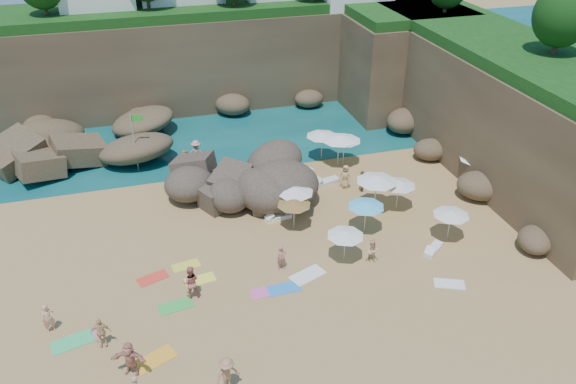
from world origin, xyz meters
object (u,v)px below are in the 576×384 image
object	(u,v)px
lounger_0	(247,190)
person_stand_1	(191,282)
rock_outcrop	(236,196)
parasol_1	(344,138)
person_stand_3	(362,181)
person_stand_4	(345,176)
parasol_0	(322,134)
person_stand_0	(48,318)
parasol_2	(339,138)
person_stand_5	(185,161)
flag_pole	(135,135)
person_stand_2	(196,153)

from	to	relation	value
lounger_0	person_stand_1	size ratio (longest dim) A/B	0.97
rock_outcrop	parasol_1	bearing A→B (deg)	15.35
rock_outcrop	person_stand_3	size ratio (longest dim) A/B	5.55
person_stand_3	person_stand_4	size ratio (longest dim) A/B	0.91
parasol_0	person_stand_0	distance (m)	22.73
rock_outcrop	lounger_0	bearing A→B (deg)	27.04
rock_outcrop	parasol_2	world-z (taller)	parasol_2
parasol_1	person_stand_5	distance (m)	11.58
parasol_1	lounger_0	distance (m)	8.21
flag_pole	person_stand_1	size ratio (longest dim) A/B	2.32
flag_pole	person_stand_2	bearing A→B (deg)	-5.37
flag_pole	person_stand_2	xyz separation A→B (m)	(4.12, -0.39, -1.81)
person_stand_2	person_stand_5	xyz separation A→B (m)	(-0.94, -0.95, -0.09)
flag_pole	lounger_0	size ratio (longest dim) A/B	2.39
parasol_1	person_stand_3	distance (m)	4.22
rock_outcrop	person_stand_2	size ratio (longest dim) A/B	4.44
parasol_0	person_stand_4	distance (m)	4.62
lounger_0	person_stand_5	size ratio (longest dim) A/B	1.04
person_stand_1	person_stand_4	world-z (taller)	person_stand_1
flag_pole	parasol_2	distance (m)	14.50
person_stand_2	person_stand_5	bearing A→B (deg)	60.28
parasol_1	parasol_2	world-z (taller)	parasol_2
rock_outcrop	person_stand_4	size ratio (longest dim) A/B	5.04
person_stand_1	person_stand_2	size ratio (longest dim) A/B	0.97
flag_pole	lounger_0	bearing A→B (deg)	-38.04
flag_pole	person_stand_3	size ratio (longest dim) A/B	2.82
parasol_2	person_stand_4	world-z (taller)	parasol_2
person_stand_4	parasol_1	bearing A→B (deg)	105.76
person_stand_0	person_stand_5	xyz separation A→B (m)	(8.25, 14.20, 0.08)
flag_pole	person_stand_3	distance (m)	16.21
person_stand_0	person_stand_2	bearing A→B (deg)	34.08
lounger_0	person_stand_4	bearing A→B (deg)	-12.94
person_stand_4	person_stand_3	bearing A→B (deg)	-6.36
rock_outcrop	person_stand_5	xyz separation A→B (m)	(-2.76, 4.40, 0.87)
person_stand_1	person_stand_4	distance (m)	14.32
parasol_2	person_stand_0	size ratio (longest dim) A/B	1.62
person_stand_3	parasol_0	bearing A→B (deg)	28.34
person_stand_0	person_stand_5	size ratio (longest dim) A/B	0.91
rock_outcrop	person_stand_1	bearing A→B (deg)	-114.48
rock_outcrop	flag_pole	bearing A→B (deg)	135.97
rock_outcrop	lounger_0	world-z (taller)	rock_outcrop
person_stand_2	parasol_0	bearing A→B (deg)	-175.83
person_stand_0	rock_outcrop	bearing A→B (deg)	17.03
lounger_0	person_stand_5	xyz separation A→B (m)	(-3.60, 3.97, 0.73)
person_stand_1	person_stand_3	size ratio (longest dim) A/B	1.21
flag_pole	parasol_1	size ratio (longest dim) A/B	1.76
person_stand_2	person_stand_4	size ratio (longest dim) A/B	1.13
parasol_2	person_stand_1	size ratio (longest dim) A/B	1.38
person_stand_0	person_stand_3	distance (m)	21.03
person_stand_0	person_stand_1	world-z (taller)	person_stand_1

